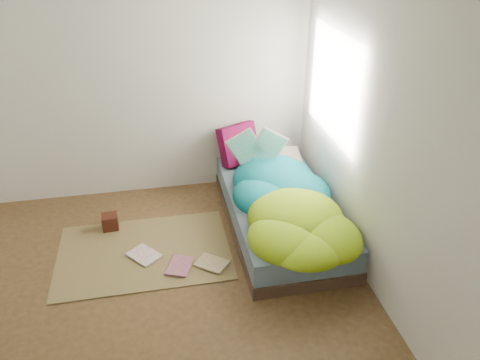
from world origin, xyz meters
name	(u,v)px	position (x,y,z in m)	size (l,w,h in m)	color
ground	(163,290)	(0.00, 0.00, 0.00)	(3.50, 3.50, 0.00)	#46311B
room_walls	(146,110)	(0.01, 0.01, 1.63)	(3.54, 3.54, 2.62)	silver
bed	(280,212)	(1.22, 0.72, 0.17)	(1.00, 2.00, 0.34)	#35291D
duvet	(288,195)	(1.22, 0.50, 0.51)	(0.96, 1.84, 0.34)	#076D75
rug	(144,252)	(-0.15, 0.55, 0.01)	(1.60, 1.10, 0.01)	brown
pillow_floral	(271,163)	(1.28, 1.34, 0.41)	(0.64, 0.40, 0.14)	beige
pillow_magenta	(238,144)	(0.96, 1.58, 0.56)	(0.44, 0.14, 0.44)	#4D0521
open_book	(257,138)	(1.07, 1.11, 0.83)	(0.50, 0.11, 0.30)	#2C883A
wooden_box	(110,222)	(-0.47, 1.00, 0.09)	(0.15, 0.15, 0.15)	#34150B
floor_book_a	(135,261)	(-0.23, 0.41, 0.02)	(0.21, 0.29, 0.02)	white
floor_book_b	(169,265)	(0.07, 0.29, 0.03)	(0.21, 0.28, 0.03)	#BD6D83
floor_book_c	(206,270)	(0.39, 0.16, 0.02)	(0.20, 0.28, 0.02)	#C5B581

